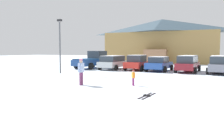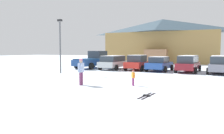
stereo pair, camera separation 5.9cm
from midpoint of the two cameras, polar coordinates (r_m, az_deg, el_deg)
ground at (r=9.65m, az=-8.23°, el=-8.78°), size 160.00×160.00×0.00m
ski_lodge at (r=42.09m, az=12.80°, el=6.74°), size 20.13×11.96×8.02m
parked_silver_wagon at (r=25.42m, az=0.19°, el=1.36°), size 2.26×4.59×1.62m
parked_red_sedan at (r=24.57m, az=6.56°, el=1.16°), size 2.27×4.08×1.71m
parked_blue_hatchback at (r=23.71m, az=12.13°, el=0.85°), size 2.48×4.17×1.56m
parked_maroon_van at (r=23.45m, az=19.15°, el=0.96°), size 2.28×4.76×1.70m
parked_grey_wagon at (r=23.07m, az=26.19°, el=0.71°), size 2.24×4.69×1.70m
pickup_truck at (r=27.42m, az=-4.98°, el=1.79°), size 2.77×5.90×2.15m
skier_adult_in_blue_parka at (r=13.88m, az=-8.19°, el=-0.85°), size 0.26×0.62×1.67m
skier_child_in_orange_jacket at (r=13.61m, az=5.46°, el=-2.55°), size 0.28×0.28×0.99m
pair_of_skis at (r=10.66m, az=8.96°, el=-7.43°), size 0.45×1.71×0.08m
lamp_post at (r=21.59m, az=-13.53°, el=6.15°), size 0.44×0.24×5.16m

